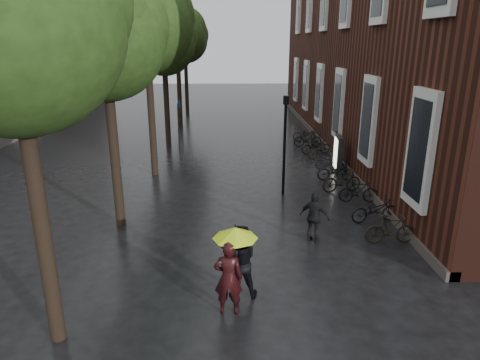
{
  "coord_description": "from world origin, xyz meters",
  "views": [
    {
      "loc": [
        -0.28,
        -6.8,
        6.08
      ],
      "look_at": [
        0.05,
        6.86,
        1.65
      ],
      "focal_mm": 32.0,
      "sensor_mm": 36.0,
      "label": 1
    }
  ],
  "objects_px": {
    "person_burgundy": "(228,278)",
    "pedestrian_walking": "(314,217)",
    "parked_bicycles": "(332,164)",
    "person_black": "(239,261)",
    "ad_lightbox": "(338,154)",
    "lamp_post": "(285,136)"
  },
  "relations": [
    {
      "from": "person_black",
      "to": "parked_bicycles",
      "type": "distance_m",
      "value": 11.47
    },
    {
      "from": "person_burgundy",
      "to": "lamp_post",
      "type": "xyz_separation_m",
      "value": [
        2.26,
        8.15,
        1.56
      ]
    },
    {
      "from": "pedestrian_walking",
      "to": "lamp_post",
      "type": "relative_size",
      "value": 0.41
    },
    {
      "from": "person_burgundy",
      "to": "pedestrian_walking",
      "type": "xyz_separation_m",
      "value": [
        2.71,
        3.74,
        -0.09
      ]
    },
    {
      "from": "person_black",
      "to": "pedestrian_walking",
      "type": "xyz_separation_m",
      "value": [
        2.44,
        3.03,
        -0.12
      ]
    },
    {
      "from": "person_black",
      "to": "parked_bicycles",
      "type": "relative_size",
      "value": 0.12
    },
    {
      "from": "person_burgundy",
      "to": "parked_bicycles",
      "type": "distance_m",
      "value": 12.23
    },
    {
      "from": "pedestrian_walking",
      "to": "lamp_post",
      "type": "xyz_separation_m",
      "value": [
        -0.44,
        4.42,
        1.65
      ]
    },
    {
      "from": "person_black",
      "to": "pedestrian_walking",
      "type": "distance_m",
      "value": 3.89
    },
    {
      "from": "ad_lightbox",
      "to": "lamp_post",
      "type": "distance_m",
      "value": 4.7
    },
    {
      "from": "person_black",
      "to": "lamp_post",
      "type": "distance_m",
      "value": 7.86
    },
    {
      "from": "person_burgundy",
      "to": "lamp_post",
      "type": "relative_size",
      "value": 0.45
    },
    {
      "from": "lamp_post",
      "to": "pedestrian_walking",
      "type": "bearing_deg",
      "value": -84.3
    },
    {
      "from": "person_black",
      "to": "lamp_post",
      "type": "bearing_deg",
      "value": -109.94
    },
    {
      "from": "ad_lightbox",
      "to": "pedestrian_walking",
      "type": "bearing_deg",
      "value": -102.82
    },
    {
      "from": "person_black",
      "to": "ad_lightbox",
      "type": "distance_m",
      "value": 11.8
    },
    {
      "from": "person_black",
      "to": "pedestrian_walking",
      "type": "bearing_deg",
      "value": -133.79
    },
    {
      "from": "person_black",
      "to": "person_burgundy",
      "type": "bearing_deg",
      "value": 64.63
    },
    {
      "from": "pedestrian_walking",
      "to": "parked_bicycles",
      "type": "distance_m",
      "value": 7.77
    },
    {
      "from": "person_black",
      "to": "lamp_post",
      "type": "height_order",
      "value": "lamp_post"
    },
    {
      "from": "pedestrian_walking",
      "to": "parked_bicycles",
      "type": "height_order",
      "value": "pedestrian_walking"
    },
    {
      "from": "person_burgundy",
      "to": "parked_bicycles",
      "type": "relative_size",
      "value": 0.12
    }
  ]
}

